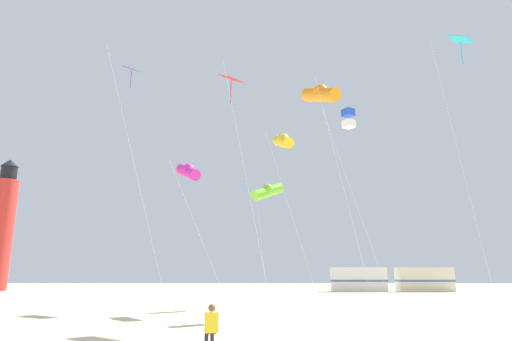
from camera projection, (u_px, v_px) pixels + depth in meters
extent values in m
cube|color=yellow|center=(212.00, 323.00, 12.06)|extent=(0.38, 0.30, 0.52)
sphere|color=brown|center=(212.00, 308.00, 12.14)|extent=(0.20, 0.20, 0.20)
cylinder|color=#2D2D38|center=(213.00, 331.00, 12.19)|extent=(0.21, 0.38, 0.13)
cylinder|color=#2D2D38|center=(212.00, 339.00, 12.29)|extent=(0.11, 0.11, 0.42)
cylinder|color=#2D2D38|center=(207.00, 331.00, 12.15)|extent=(0.21, 0.38, 0.13)
cylinder|color=#2D2D38|center=(206.00, 339.00, 12.25)|extent=(0.11, 0.11, 0.42)
cylinder|color=silver|center=(137.00, 177.00, 22.32)|extent=(3.35, 2.30, 13.36)
cube|color=purple|center=(132.00, 69.00, 25.46)|extent=(1.22, 1.22, 0.40)
cylinder|color=purple|center=(131.00, 80.00, 25.31)|extent=(0.04, 0.04, 1.10)
cylinder|color=silver|center=(293.00, 219.00, 25.91)|extent=(3.10, 0.77, 10.23)
cylinder|color=yellow|center=(283.00, 142.00, 28.57)|extent=(1.27, 2.59, 1.48)
sphere|color=yellow|center=(283.00, 139.00, 28.61)|extent=(0.76, 0.76, 0.76)
cylinder|color=silver|center=(262.00, 247.00, 28.60)|extent=(0.70, 0.83, 7.33)
cylinder|color=#72D12D|center=(268.00, 192.00, 29.77)|extent=(2.36, 2.14, 1.48)
sphere|color=#72D12D|center=(268.00, 190.00, 29.81)|extent=(0.76, 0.76, 0.76)
cylinder|color=silver|center=(200.00, 236.00, 25.41)|extent=(3.42, 2.13, 8.21)
cylinder|color=#D826A5|center=(188.00, 172.00, 28.00)|extent=(1.91, 2.49, 1.48)
sphere|color=#D826A5|center=(188.00, 170.00, 28.03)|extent=(0.76, 0.76, 0.76)
cylinder|color=silver|center=(463.00, 169.00, 18.22)|extent=(0.98, 1.52, 12.24)
cube|color=#1EB2D1|center=(460.00, 39.00, 20.08)|extent=(1.22, 1.22, 0.40)
cylinder|color=#1EB2D1|center=(462.00, 53.00, 19.93)|extent=(0.04, 0.04, 1.10)
cylinder|color=silver|center=(357.00, 206.00, 23.73)|extent=(3.29, 0.32, 11.00)
cube|color=blue|center=(348.00, 113.00, 26.66)|extent=(0.82, 0.82, 0.44)
cube|color=white|center=(349.00, 124.00, 26.50)|extent=(0.82, 0.82, 0.44)
cylinder|color=silver|center=(248.00, 189.00, 18.22)|extent=(2.15, 1.66, 10.69)
cube|color=red|center=(231.00, 79.00, 20.47)|extent=(1.22, 1.22, 0.40)
cylinder|color=red|center=(231.00, 92.00, 20.32)|extent=(0.04, 0.04, 1.10)
cylinder|color=silver|center=(345.00, 196.00, 19.97)|extent=(2.63, 1.50, 10.75)
cylinder|color=orange|center=(321.00, 95.00, 22.45)|extent=(1.84, 2.52, 1.48)
sphere|color=orange|center=(321.00, 92.00, 22.49)|extent=(0.76, 0.76, 0.76)
cylinder|color=red|center=(1.00, 234.00, 56.88)|extent=(2.80, 2.80, 14.00)
cylinder|color=black|center=(9.00, 173.00, 58.68)|extent=(2.00, 2.00, 1.80)
cone|color=black|center=(10.00, 163.00, 58.99)|extent=(2.20, 2.20, 1.00)
cube|color=white|center=(358.00, 279.00, 53.32)|extent=(6.48, 2.55, 2.80)
cube|color=#4C608C|center=(358.00, 281.00, 53.29)|extent=(6.53, 2.59, 0.24)
cube|color=beige|center=(424.00, 279.00, 53.15)|extent=(6.40, 2.31, 2.80)
cube|color=#4C608C|center=(424.00, 281.00, 53.12)|extent=(6.44, 2.35, 0.24)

